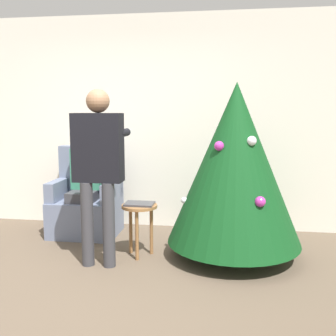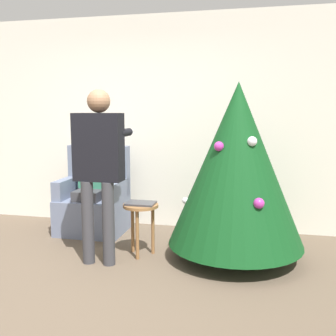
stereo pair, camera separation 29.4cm
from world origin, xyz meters
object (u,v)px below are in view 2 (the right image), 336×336
(christmas_tree, at_px, (237,165))
(person_standing, at_px, (99,160))
(armchair, at_px, (94,202))
(person_seated, at_px, (92,178))
(side_stool, at_px, (141,214))

(christmas_tree, relative_size, person_standing, 1.05)
(armchair, xyz_separation_m, person_seated, (-0.00, -0.03, 0.32))
(person_seated, height_order, side_stool, person_seated)
(armchair, bearing_deg, christmas_tree, -16.34)
(person_seated, relative_size, person_standing, 0.73)
(person_standing, bearing_deg, person_seated, 117.82)
(christmas_tree, distance_m, person_standing, 1.37)
(christmas_tree, height_order, side_stool, christmas_tree)
(person_standing, distance_m, side_stool, 0.74)
(armchair, relative_size, person_standing, 0.62)
(person_seated, bearing_deg, christmas_tree, -15.39)
(christmas_tree, xyz_separation_m, armchair, (-1.78, 0.52, -0.61))
(christmas_tree, height_order, person_seated, christmas_tree)
(armchair, relative_size, side_stool, 1.95)
(person_seated, distance_m, person_standing, 1.07)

